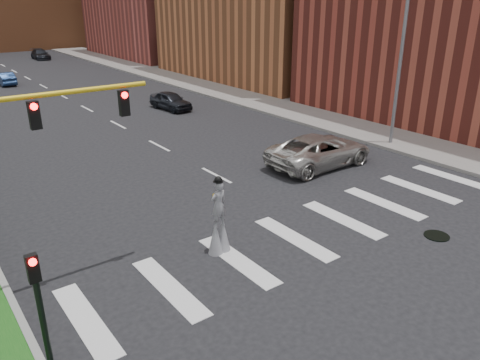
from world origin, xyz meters
The scene contains 11 objects.
ground_plane centered at (0.00, 0.00, 0.00)m, with size 160.00×160.00×0.00m, color black.
sidewalk_right centered at (12.50, 25.00, 0.09)m, with size 5.00×90.00×0.18m, color slate.
manhole centered at (3.00, -2.00, 0.02)m, with size 0.90×0.90×0.04m, color black.
streetlight centered at (10.90, 6.00, 4.90)m, with size 2.05×0.20×9.00m.
traffic_signal centered at (-9.78, 3.00, 4.15)m, with size 5.30×0.23×6.20m.
secondary_signal centered at (-10.30, -0.50, 1.95)m, with size 0.25×0.21×3.23m.
stilt_performer centered at (-4.00, 1.87, 1.06)m, with size 0.84×0.55×2.78m.
suv_crossing centered at (5.08, 6.02, 0.82)m, with size 2.71×5.87×1.63m, color beige.
car_near centered at (5.14, 21.89, 0.68)m, with size 1.61×3.99×1.36m, color black.
car_mid centered at (-2.69, 40.95, 0.61)m, with size 1.30×3.72×1.22m, color navy.
car_far centered at (5.56, 59.41, 0.65)m, with size 1.83×4.50×1.31m, color black.
Camera 1 is at (-11.85, -9.85, 8.23)m, focal length 35.00 mm.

